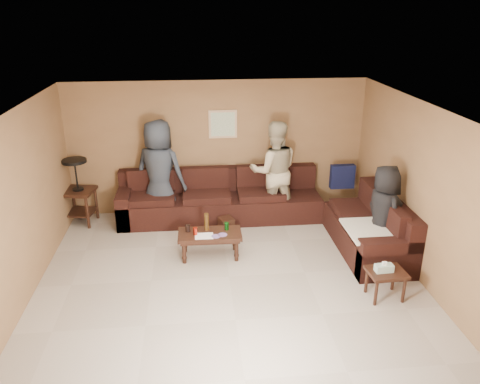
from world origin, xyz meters
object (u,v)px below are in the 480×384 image
Objects in this scene: person_middle at (274,171)px; person_right at (383,213)px; coffee_table at (210,236)px; end_table_left at (78,190)px; sectional_sofa at (268,212)px; waste_bin at (226,225)px; person_left at (160,172)px; side_table_right at (386,274)px.

person_middle is 1.21× the size of person_right.
end_table_left is (-2.29, 1.48, 0.28)m from coffee_table.
end_table_left reaches higher than coffee_table.
person_right reaches higher than coffee_table.
sectional_sofa is at bearing 39.28° from coffee_table.
waste_bin is 1.54m from person_left.
side_table_right is 1.96× the size of waste_bin.
end_table_left is at bearing 57.58° from person_right.
person_middle is at bearing -2.19° from end_table_left.
waste_bin is at bearing 132.61° from side_table_right.
coffee_table is 1.92m from person_middle.
side_table_right is 2.96m from waste_bin.
coffee_table is at bearing 48.11° from person_middle.
person_middle is (2.06, -0.09, -0.03)m from person_left.
coffee_table is 0.53× the size of person_left.
sectional_sofa is at bearing 119.08° from side_table_right.
end_table_left is 0.80× the size of person_right.
sectional_sofa is 16.42× the size of waste_bin.
person_middle reaches higher than waste_bin.
side_table_right is at bearing 149.58° from person_right.
waste_bin is at bearing 31.73° from person_middle.
side_table_right is 0.29× the size of person_left.
coffee_table is 0.65× the size of person_right.
sectional_sofa is at bearing 41.00° from person_right.
coffee_table is 1.80× the size of side_table_right.
person_left is (-0.82, 1.43, 0.60)m from coffee_table.
end_table_left is at bearing 165.33° from waste_bin.
side_table_right is at bearing 112.50° from person_middle.
person_middle is at bearing 30.82° from waste_bin.
end_table_left reaches higher than side_table_right.
side_table_right is 0.36× the size of person_right.
coffee_table is at bearing 70.88° from person_right.
sectional_sofa is 2.07m from person_left.
sectional_sofa reaches higher than side_table_right.
waste_bin is at bearing 52.29° from person_right.
person_left is 1.24× the size of person_right.
person_middle is (3.53, -0.14, 0.29)m from end_table_left.
coffee_table is (-1.07, -0.87, 0.03)m from sectional_sofa.
person_right is (1.60, -1.17, 0.44)m from sectional_sofa.
sectional_sofa is at bearing 70.41° from person_middle.
person_right reaches higher than waste_bin.
person_left is at bearing 163.48° from sectional_sofa.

